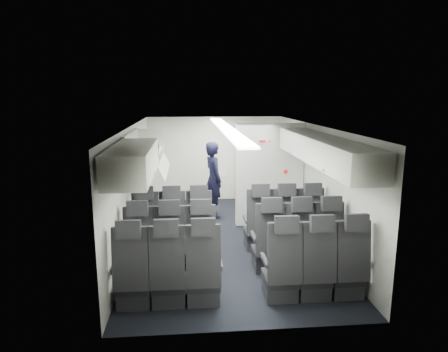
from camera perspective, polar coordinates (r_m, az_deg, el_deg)
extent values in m
cube|color=black|center=(7.69, 0.27, -9.07)|extent=(3.40, 6.00, 0.01)
cube|color=white|center=(7.21, 0.29, 7.16)|extent=(3.40, 6.00, 0.01)
cube|color=silver|center=(10.31, -1.31, 2.49)|extent=(3.40, 0.01, 2.15)
cube|color=silver|center=(4.52, 3.95, -9.61)|extent=(3.40, 0.01, 2.15)
cube|color=silver|center=(7.41, -12.92, -1.43)|extent=(0.01, 6.00, 2.15)
cube|color=silver|center=(7.72, 12.94, -0.91)|extent=(0.01, 6.00, 2.15)
cube|color=white|center=(7.22, 0.29, 6.84)|extent=(0.25, 5.52, 0.03)
cube|color=black|center=(7.18, -10.86, -8.48)|extent=(0.44, 0.46, 0.12)
cube|color=#2D2D33|center=(7.23, -10.81, -9.67)|extent=(0.42, 0.42, 0.22)
cube|color=black|center=(6.83, -11.18, -5.56)|extent=(0.44, 0.20, 0.80)
cube|color=black|center=(6.67, -11.36, -2.40)|extent=(0.30, 0.12, 0.23)
cube|color=#2D2D33|center=(7.08, -12.75, -6.43)|extent=(0.05, 0.40, 0.06)
cube|color=#2D2D33|center=(7.04, -9.18, -6.41)|extent=(0.05, 0.40, 0.06)
cube|color=black|center=(7.15, -7.23, -8.45)|extent=(0.44, 0.46, 0.12)
cube|color=#2D2D33|center=(7.20, -7.20, -9.65)|extent=(0.42, 0.42, 0.22)
cube|color=black|center=(6.79, -7.39, -5.52)|extent=(0.44, 0.20, 0.80)
cube|color=black|center=(6.64, -7.49, -2.34)|extent=(0.30, 0.12, 0.23)
cube|color=#2D2D33|center=(7.04, -9.10, -6.41)|extent=(0.05, 0.40, 0.06)
cube|color=#2D2D33|center=(7.02, -5.49, -6.36)|extent=(0.05, 0.40, 0.06)
cube|color=black|center=(7.14, -3.58, -8.39)|extent=(0.44, 0.46, 0.12)
cube|color=#2D2D33|center=(7.20, -3.56, -9.59)|extent=(0.42, 0.42, 0.22)
cube|color=black|center=(6.79, -3.57, -5.45)|extent=(0.44, 0.20, 0.80)
cube|color=black|center=(6.64, -3.60, -2.27)|extent=(0.30, 0.12, 0.23)
cube|color=#2D2D33|center=(7.02, -5.41, -6.36)|extent=(0.05, 0.40, 0.06)
cube|color=#2D2D33|center=(7.03, -1.80, -6.28)|extent=(0.05, 0.40, 0.06)
cube|color=black|center=(7.24, 4.76, -8.12)|extent=(0.44, 0.46, 0.12)
cube|color=#2D2D33|center=(7.30, 4.74, -9.30)|extent=(0.42, 0.42, 0.22)
cube|color=black|center=(6.89, 5.13, -5.21)|extent=(0.44, 0.20, 0.80)
cube|color=black|center=(6.74, 5.27, -2.08)|extent=(0.30, 0.12, 0.23)
cube|color=#2D2D33|center=(7.09, 3.08, -6.14)|extent=(0.05, 0.40, 0.06)
cube|color=#2D2D33|center=(7.16, 6.58, -6.01)|extent=(0.05, 0.40, 0.06)
cube|color=black|center=(7.33, 8.26, -7.96)|extent=(0.44, 0.46, 0.12)
cube|color=#2D2D33|center=(7.38, 8.22, -9.13)|extent=(0.42, 0.42, 0.22)
cube|color=black|center=(6.99, 8.78, -5.07)|extent=(0.44, 0.20, 0.80)
cube|color=black|center=(6.84, 8.99, -1.98)|extent=(0.30, 0.12, 0.23)
cube|color=#2D2D33|center=(7.17, 6.66, -6.01)|extent=(0.05, 0.40, 0.06)
cube|color=#2D2D33|center=(7.27, 10.08, -5.86)|extent=(0.05, 0.40, 0.06)
cube|color=black|center=(7.44, 11.66, -7.77)|extent=(0.44, 0.46, 0.12)
cube|color=#2D2D33|center=(7.50, 11.61, -8.93)|extent=(0.42, 0.42, 0.22)
cube|color=black|center=(7.11, 12.32, -4.92)|extent=(0.44, 0.20, 0.80)
cube|color=black|center=(6.96, 12.58, -1.88)|extent=(0.30, 0.12, 0.23)
cube|color=#2D2D33|center=(7.27, 10.15, -5.86)|extent=(0.05, 0.40, 0.06)
cube|color=#2D2D33|center=(7.40, 13.46, -5.70)|extent=(0.05, 0.40, 0.06)
cube|color=black|center=(6.34, -11.65, -11.26)|extent=(0.44, 0.46, 0.12)
cube|color=#2D2D33|center=(6.41, -11.59, -12.58)|extent=(0.42, 0.42, 0.22)
cube|color=black|center=(5.98, -12.06, -8.09)|extent=(0.44, 0.20, 0.80)
cube|color=black|center=(5.81, -12.28, -4.54)|extent=(0.30, 0.12, 0.23)
cube|color=#2D2D33|center=(6.24, -13.81, -8.98)|extent=(0.05, 0.40, 0.06)
cube|color=#2D2D33|center=(6.19, -9.74, -8.98)|extent=(0.05, 0.40, 0.06)
cube|color=black|center=(6.31, -7.50, -11.25)|extent=(0.44, 0.46, 0.12)
cube|color=#2D2D33|center=(6.37, -7.47, -12.57)|extent=(0.42, 0.42, 0.22)
cube|color=black|center=(5.94, -7.70, -8.07)|extent=(0.44, 0.20, 0.80)
cube|color=black|center=(5.77, -7.83, -4.49)|extent=(0.30, 0.12, 0.23)
cube|color=#2D2D33|center=(6.19, -9.64, -8.98)|extent=(0.05, 0.40, 0.06)
cube|color=#2D2D33|center=(6.17, -5.52, -8.93)|extent=(0.05, 0.40, 0.06)
cube|color=black|center=(6.30, -3.34, -11.18)|extent=(0.44, 0.46, 0.12)
cube|color=#2D2D33|center=(6.37, -3.32, -12.51)|extent=(0.42, 0.42, 0.22)
cube|color=black|center=(5.94, -3.32, -7.99)|extent=(0.44, 0.20, 0.80)
cube|color=black|center=(5.77, -3.35, -4.41)|extent=(0.30, 0.12, 0.23)
cube|color=#2D2D33|center=(6.17, -5.42, -8.93)|extent=(0.05, 0.40, 0.06)
cube|color=#2D2D33|center=(6.18, -1.29, -8.84)|extent=(0.05, 0.40, 0.06)
cube|color=black|center=(6.42, 6.16, -10.81)|extent=(0.44, 0.46, 0.12)
cube|color=#2D2D33|center=(6.48, 6.13, -12.12)|extent=(0.42, 0.42, 0.22)
cube|color=black|center=(6.05, 6.66, -7.66)|extent=(0.44, 0.20, 0.80)
cube|color=black|center=(5.89, 6.85, -4.14)|extent=(0.30, 0.12, 0.23)
cube|color=#2D2D33|center=(6.25, 4.27, -8.64)|extent=(0.05, 0.40, 0.06)
cube|color=#2D2D33|center=(6.33, 8.24, -8.45)|extent=(0.05, 0.40, 0.06)
cube|color=black|center=(6.52, 10.11, -10.57)|extent=(0.44, 0.46, 0.12)
cube|color=#2D2D33|center=(6.58, 10.06, -11.86)|extent=(0.42, 0.42, 0.22)
cube|color=black|center=(6.16, 10.79, -7.45)|extent=(0.44, 0.20, 0.80)
cube|color=black|center=(6.00, 11.07, -3.98)|extent=(0.30, 0.12, 0.23)
cube|color=#2D2D33|center=(6.33, 8.33, -8.45)|extent=(0.05, 0.40, 0.06)
cube|color=#2D2D33|center=(6.45, 12.17, -8.23)|extent=(0.05, 0.40, 0.06)
cube|color=black|center=(6.64, 13.92, -10.29)|extent=(0.44, 0.46, 0.12)
cube|color=#2D2D33|center=(6.70, 13.85, -11.56)|extent=(0.42, 0.42, 0.22)
cube|color=black|center=(6.30, 14.77, -7.21)|extent=(0.44, 0.20, 0.80)
cube|color=black|center=(6.14, 15.12, -3.82)|extent=(0.30, 0.12, 0.23)
cube|color=#2D2D33|center=(6.45, 12.26, -8.22)|extent=(0.05, 0.40, 0.06)
cube|color=#2D2D33|center=(6.59, 15.95, -7.97)|extent=(0.05, 0.40, 0.06)
cube|color=black|center=(5.53, -12.69, -14.86)|extent=(0.44, 0.46, 0.12)
cube|color=#2D2D33|center=(5.60, -12.62, -16.33)|extent=(0.42, 0.42, 0.22)
cube|color=black|center=(5.15, -13.24, -11.46)|extent=(0.44, 0.20, 0.80)
cube|color=black|center=(4.96, -13.53, -7.42)|extent=(0.30, 0.12, 0.23)
cube|color=#2D2D33|center=(5.42, -15.23, -12.30)|extent=(0.05, 0.40, 0.06)
cube|color=#2D2D33|center=(5.36, -10.49, -12.35)|extent=(0.05, 0.40, 0.06)
cube|color=black|center=(5.49, -7.87, -14.89)|extent=(0.44, 0.46, 0.12)
cube|color=#2D2D33|center=(5.56, -7.83, -16.37)|extent=(0.42, 0.42, 0.22)
cube|color=black|center=(5.10, -8.13, -11.46)|extent=(0.44, 0.20, 0.80)
cube|color=black|center=(4.91, -8.29, -7.39)|extent=(0.30, 0.12, 0.23)
cube|color=#2D2D33|center=(5.36, -10.38, -12.35)|extent=(0.05, 0.40, 0.06)
cube|color=#2D2D33|center=(5.34, -5.56, -12.32)|extent=(0.05, 0.40, 0.06)
cube|color=black|center=(5.49, -3.01, -14.82)|extent=(0.44, 0.46, 0.12)
cube|color=#2D2D33|center=(5.56, -2.99, -16.29)|extent=(0.42, 0.42, 0.22)
cube|color=black|center=(5.10, -2.97, -11.38)|extent=(0.44, 0.20, 0.80)
cube|color=black|center=(4.91, -2.99, -7.31)|extent=(0.30, 0.12, 0.23)
cube|color=#2D2D33|center=(5.34, -5.45, -12.32)|extent=(0.05, 0.40, 0.06)
cube|color=#2D2D33|center=(5.35, -0.62, -12.20)|extent=(0.05, 0.40, 0.06)
cube|color=black|center=(5.61, 8.00, -14.27)|extent=(0.44, 0.46, 0.12)
cube|color=#2D2D33|center=(5.68, 7.95, -15.72)|extent=(0.42, 0.42, 0.22)
cube|color=black|center=(5.24, 8.69, -10.87)|extent=(0.44, 0.20, 0.80)
cube|color=black|center=(5.05, 8.97, -6.88)|extent=(0.30, 0.12, 0.23)
cube|color=#2D2D33|center=(5.43, 5.85, -11.90)|extent=(0.05, 0.40, 0.06)
cube|color=#2D2D33|center=(5.52, 10.42, -11.61)|extent=(0.05, 0.40, 0.06)
cube|color=black|center=(5.73, 12.52, -13.90)|extent=(0.44, 0.46, 0.12)
cube|color=#2D2D33|center=(5.80, 12.45, -15.33)|extent=(0.42, 0.42, 0.22)
cube|color=black|center=(5.36, 13.45, -10.53)|extent=(0.44, 0.20, 0.80)
cube|color=black|center=(5.18, 13.84, -6.62)|extent=(0.30, 0.12, 0.23)
cube|color=#2D2D33|center=(5.53, 10.53, -11.60)|extent=(0.05, 0.40, 0.06)
cube|color=#2D2D33|center=(5.66, 14.91, -11.25)|extent=(0.05, 0.40, 0.06)
cube|color=black|center=(5.87, 16.83, -13.46)|extent=(0.44, 0.46, 0.12)
cube|color=#2D2D33|center=(5.94, 16.73, -14.86)|extent=(0.42, 0.42, 0.22)
cube|color=black|center=(5.51, 17.96, -10.14)|extent=(0.44, 0.20, 0.80)
cube|color=black|center=(5.34, 18.44, -6.33)|extent=(0.30, 0.12, 0.23)
cube|color=#2D2D33|center=(5.66, 15.00, -11.24)|extent=(0.05, 0.40, 0.06)
cube|color=#2D2D33|center=(5.82, 19.15, -10.84)|extent=(0.05, 0.40, 0.06)
cube|color=silver|center=(5.28, -12.90, 2.05)|extent=(0.52, 1.80, 0.40)
cylinder|color=slate|center=(5.28, -10.13, 0.40)|extent=(0.04, 0.10, 0.04)
cube|color=#9E9E93|center=(7.03, -10.97, 2.81)|extent=(0.52, 1.70, 0.04)
cube|color=silver|center=(7.03, -13.15, 4.36)|extent=(0.06, 1.70, 0.44)
cube|color=silver|center=(6.18, -11.79, 3.46)|extent=(0.52, 0.04, 0.40)
cube|color=silver|center=(7.82, -10.44, 5.18)|extent=(0.52, 0.04, 0.40)
cube|color=silver|center=(7.02, -8.91, 1.96)|extent=(0.21, 1.61, 0.38)
cube|color=silver|center=(5.63, 16.64, 2.44)|extent=(0.52, 1.80, 0.40)
cylinder|color=slate|center=(5.57, 14.16, 0.81)|extent=(0.04, 0.10, 0.04)
cube|color=silver|center=(7.27, 11.57, 4.66)|extent=(0.52, 1.70, 0.40)
cylinder|color=slate|center=(7.22, 9.62, 3.41)|extent=(0.04, 0.10, 0.04)
cube|color=white|center=(8.29, 6.51, 0.17)|extent=(1.40, 0.12, 2.13)
cube|color=white|center=(8.09, 5.82, 4.95)|extent=(0.24, 0.01, 0.10)
cube|color=red|center=(8.07, 5.49, 4.94)|extent=(0.13, 0.01, 0.04)
cube|color=red|center=(8.10, 6.53, 4.94)|extent=(0.05, 0.01, 0.03)
cylinder|color=white|center=(8.28, 8.78, 0.62)|extent=(0.11, 0.01, 0.11)
cylinder|color=red|center=(8.28, 8.80, 0.61)|extent=(0.09, 0.01, 0.09)
cube|color=#939399|center=(10.17, 4.16, 1.61)|extent=(0.85, 0.50, 1.90)
cube|color=#3F3F42|center=(10.00, 4.36, -1.18)|extent=(0.80, 0.01, 0.02)
cube|color=#3F3F42|center=(9.91, 4.40, 1.64)|extent=(0.80, 0.01, 0.02)
cube|color=#3F3F42|center=(9.83, 4.45, 4.51)|extent=(0.80, 0.01, 0.02)
cube|color=silver|center=(8.94, -11.21, 0.03)|extent=(0.10, 0.92, 1.86)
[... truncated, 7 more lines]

